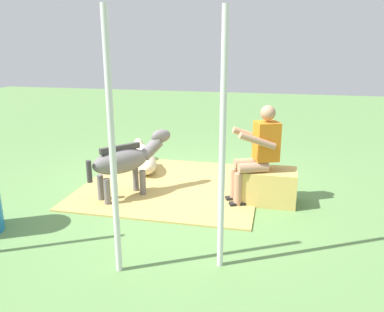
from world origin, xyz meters
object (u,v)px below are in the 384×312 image
Objects in this scene: person_seated at (258,151)px; pony_lying at (143,160)px; tent_pole_left at (222,147)px; pony_standing at (126,160)px; hay_bale at (268,186)px; tent_pole_mid at (112,149)px.

person_seated reaches higher than pony_lying.
person_seated is 0.55× the size of tent_pole_left.
tent_pole_left reaches higher than pony_standing.
tent_pole_left reaches higher than pony_lying.
tent_pole_left is (0.40, 1.72, 0.99)m from hay_bale.
tent_pole_mid is (0.94, 0.30, 0.00)m from tent_pole_left.
pony_standing is at bearing 98.69° from pony_lying.
pony_lying is at bearing -23.75° from hay_bale.
person_seated is 1.82m from pony_standing.
hay_bale is at bearing 156.25° from pony_lying.
tent_pole_mid is (1.19, 1.98, 0.48)m from person_seated.
pony_lying is at bearing -74.99° from tent_pole_mid.
pony_lying is at bearing -81.31° from pony_standing.
tent_pole_mid is at bearing 105.01° from pony_lying.
person_seated is 2.36m from tent_pole_mid.
hay_bale is 0.58× the size of pony_lying.
person_seated is at bearing -98.24° from tent_pole_left.
pony_standing reaches higher than pony_lying.
hay_bale is at bearing -172.93° from pony_standing.
tent_pole_mid is (-0.80, 2.97, 1.03)m from pony_lying.
tent_pole_mid is at bearing 109.02° from pony_standing.
person_seated reaches higher than hay_bale.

